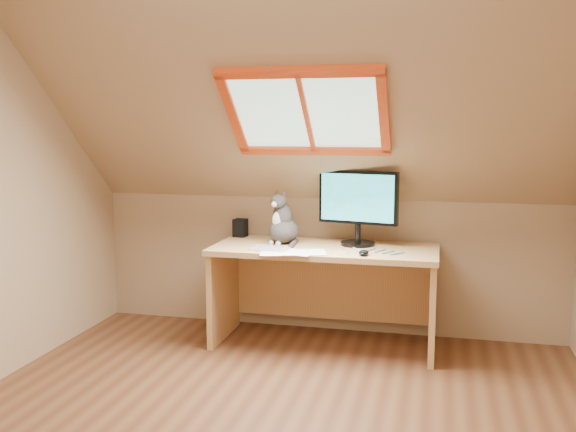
# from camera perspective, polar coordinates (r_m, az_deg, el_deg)

# --- Properties ---
(room_shell) EXTENTS (3.52, 3.52, 2.41)m
(room_shell) POSITION_cam_1_polar(r_m,az_deg,el_deg) (2.96, -2.93, 5.88)
(room_shell) COLOR #A18161
(room_shell) RESTS_ON ground
(desk) EXTENTS (1.55, 0.68, 0.71)m
(desk) POSITION_cam_1_polar(r_m,az_deg,el_deg) (4.57, 3.41, -5.28)
(desk) COLOR tan
(desk) RESTS_ON ground
(monitor) EXTENTS (0.56, 0.24, 0.52)m
(monitor) POSITION_cam_1_polar(r_m,az_deg,el_deg) (4.48, 6.25, 1.18)
(monitor) COLOR black
(monitor) RESTS_ON desk
(cat) EXTENTS (0.30, 0.32, 0.39)m
(cat) POSITION_cam_1_polar(r_m,az_deg,el_deg) (4.56, -0.46, -0.72)
(cat) COLOR #48423F
(cat) RESTS_ON desk
(desk_speaker) EXTENTS (0.10, 0.10, 0.13)m
(desk_speaker) POSITION_cam_1_polar(r_m,az_deg,el_deg) (4.85, -4.26, -1.05)
(desk_speaker) COLOR black
(desk_speaker) RESTS_ON desk
(graphics_tablet) EXTENTS (0.26, 0.19, 0.01)m
(graphics_tablet) POSITION_cam_1_polar(r_m,az_deg,el_deg) (4.36, -1.57, -2.89)
(graphics_tablet) COLOR #B2B2B7
(graphics_tablet) RESTS_ON desk
(mouse) EXTENTS (0.07, 0.11, 0.03)m
(mouse) POSITION_cam_1_polar(r_m,az_deg,el_deg) (4.18, 6.74, -3.26)
(mouse) COLOR black
(mouse) RESTS_ON desk
(papers) EXTENTS (0.35, 0.30, 0.01)m
(papers) POSITION_cam_1_polar(r_m,az_deg,el_deg) (4.24, 0.23, -3.24)
(papers) COLOR white
(papers) RESTS_ON desk
(cables) EXTENTS (0.51, 0.26, 0.01)m
(cables) POSITION_cam_1_polar(r_m,az_deg,el_deg) (4.30, 7.27, -3.15)
(cables) COLOR silver
(cables) RESTS_ON desk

